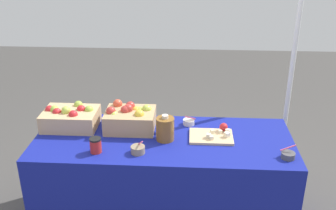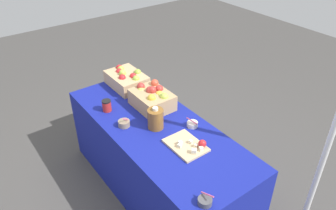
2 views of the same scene
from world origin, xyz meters
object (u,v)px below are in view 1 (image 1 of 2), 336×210
at_px(cutting_board_front, 214,135).
at_px(tent_pole, 292,66).
at_px(coffee_cup, 96,145).
at_px(sample_bowl_near, 138,149).
at_px(sample_bowl_mid, 189,122).
at_px(cider_jug, 165,129).
at_px(sample_bowl_far, 288,155).
at_px(apple_crate_left, 70,118).
at_px(apple_crate_middle, 130,118).

distance_m(cutting_board_front, tent_pole, 1.05).
bearing_deg(coffee_cup, sample_bowl_near, 1.22).
distance_m(cutting_board_front, sample_bowl_mid, 0.27).
height_order(sample_bowl_near, sample_bowl_mid, sample_bowl_near).
xyz_separation_m(cutting_board_front, coffee_cup, (-0.82, -0.27, 0.04)).
xyz_separation_m(sample_bowl_near, coffee_cup, (-0.29, -0.01, 0.03)).
height_order(cider_jug, tent_pole, tent_pole).
height_order(sample_bowl_near, cider_jug, cider_jug).
bearing_deg(sample_bowl_far, apple_crate_left, 166.83).
height_order(apple_crate_middle, cutting_board_front, apple_crate_middle).
bearing_deg(coffee_cup, sample_bowl_far, 0.01).
distance_m(apple_crate_left, coffee_cup, 0.47).
relative_size(apple_crate_left, cider_jug, 2.11).
relative_size(apple_crate_left, coffee_cup, 3.90).
bearing_deg(sample_bowl_near, sample_bowl_mid, 52.89).
distance_m(apple_crate_middle, sample_bowl_mid, 0.47).
xyz_separation_m(sample_bowl_mid, coffee_cup, (-0.63, -0.46, 0.03)).
xyz_separation_m(apple_crate_left, cutting_board_front, (1.10, -0.11, -0.06)).
xyz_separation_m(cutting_board_front, cider_jug, (-0.36, -0.06, 0.07)).
bearing_deg(sample_bowl_far, coffee_cup, -179.99).
height_order(sample_bowl_near, coffee_cup, same).
xyz_separation_m(sample_bowl_far, coffee_cup, (-1.30, -0.00, 0.03)).
height_order(cutting_board_front, sample_bowl_far, sample_bowl_far).
height_order(sample_bowl_far, cider_jug, cider_jug).
relative_size(sample_bowl_far, cider_jug, 0.53).
xyz_separation_m(apple_crate_middle, cider_jug, (0.28, -0.16, -0.00)).
relative_size(sample_bowl_mid, coffee_cup, 0.95).
distance_m(apple_crate_left, sample_bowl_near, 0.68).
bearing_deg(cider_jug, sample_bowl_mid, 56.12).
distance_m(apple_crate_left, apple_crate_middle, 0.47).
distance_m(apple_crate_middle, sample_bowl_near, 0.38).
distance_m(sample_bowl_far, cider_jug, 0.87).
xyz_separation_m(sample_bowl_far, cider_jug, (-0.84, 0.21, 0.07)).
xyz_separation_m(coffee_cup, tent_pole, (1.51, 0.98, 0.28)).
bearing_deg(coffee_cup, apple_crate_middle, 63.23).
bearing_deg(apple_crate_left, cider_jug, -12.42).
bearing_deg(sample_bowl_mid, sample_bowl_far, -34.51).
xyz_separation_m(apple_crate_left, cider_jug, (0.75, -0.16, 0.01)).
xyz_separation_m(sample_bowl_near, cider_jug, (0.17, 0.20, 0.06)).
relative_size(coffee_cup, tent_pole, 0.05).
bearing_deg(sample_bowl_mid, apple_crate_left, -174.42).
xyz_separation_m(apple_crate_left, apple_crate_middle, (0.47, -0.01, 0.01)).
bearing_deg(sample_bowl_far, cutting_board_front, 151.33).
bearing_deg(coffee_cup, apple_crate_left, 127.19).
xyz_separation_m(sample_bowl_mid, cider_jug, (-0.17, -0.25, 0.07)).
bearing_deg(apple_crate_left, sample_bowl_near, -32.55).
height_order(apple_crate_middle, sample_bowl_far, apple_crate_middle).
bearing_deg(apple_crate_middle, sample_bowl_far, -18.03).
distance_m(apple_crate_left, cutting_board_front, 1.11).
relative_size(apple_crate_middle, coffee_cup, 3.52).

